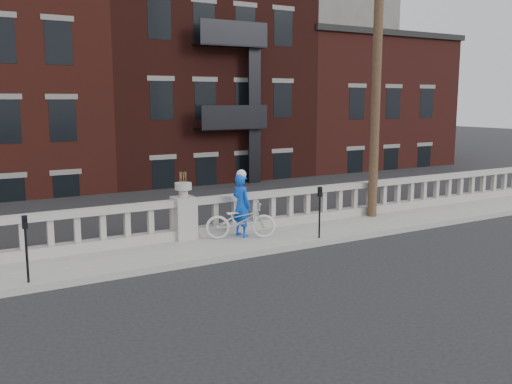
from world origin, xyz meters
TOP-DOWN VIEW (x-y plane):
  - ground at (0.00, 0.00)m, footprint 120.00×120.00m
  - sidewalk at (0.00, 3.00)m, footprint 32.00×2.20m
  - balustrade at (0.00, 3.95)m, footprint 28.00×0.34m
  - planter_pedestal at (0.00, 3.95)m, footprint 0.55×0.55m
  - lower_level at (0.56, 23.04)m, footprint 80.00×44.00m
  - utility_pole at (6.20, 3.60)m, footprint 1.60×0.28m
  - parking_meter_b at (-4.15, 2.15)m, footprint 0.10×0.09m
  - parking_meter_c at (3.06, 2.15)m, footprint 0.10×0.09m
  - bicycle at (1.27, 3.18)m, footprint 1.93×1.32m
  - cyclist at (1.41, 3.38)m, footprint 0.53×0.69m

SIDE VIEW (x-z plane):
  - ground at x=0.00m, z-range 0.00..0.00m
  - sidewalk at x=0.00m, z-range 0.00..0.15m
  - bicycle at x=1.27m, z-range 0.15..1.11m
  - balustrade at x=0.00m, z-range 0.13..1.16m
  - planter_pedestal at x=0.00m, z-range -0.05..1.71m
  - cyclist at x=1.41m, z-range 0.15..1.83m
  - parking_meter_b at x=-4.15m, z-range 0.32..1.68m
  - parking_meter_c at x=3.06m, z-range 0.32..1.68m
  - lower_level at x=0.56m, z-range -7.77..13.03m
  - utility_pole at x=6.20m, z-range 0.24..10.24m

